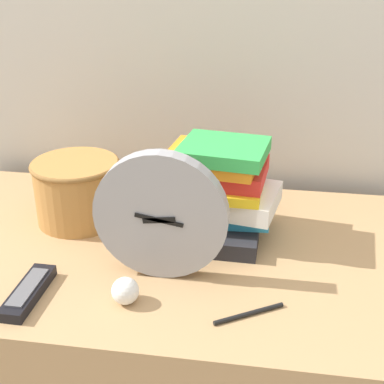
# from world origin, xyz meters

# --- Properties ---
(wall_back) EXTENTS (6.00, 0.04, 2.40)m
(wall_back) POSITION_xyz_m (0.00, 0.71, 1.20)
(wall_back) COLOR beige
(wall_back) RESTS_ON ground_plane
(desk) EXTENTS (1.12, 0.64, 0.76)m
(desk) POSITION_xyz_m (0.00, 0.32, 0.38)
(desk) COLOR tan
(desk) RESTS_ON ground_plane
(desk_clock) EXTENTS (0.25, 0.04, 0.25)m
(desk_clock) POSITION_xyz_m (0.02, 0.22, 0.89)
(desk_clock) COLOR #99999E
(desk_clock) RESTS_ON desk
(book_stack) EXTENTS (0.25, 0.22, 0.21)m
(book_stack) POSITION_xyz_m (0.11, 0.39, 0.87)
(book_stack) COLOR #232328
(book_stack) RESTS_ON desk
(basket) EXTENTS (0.20, 0.20, 0.14)m
(basket) POSITION_xyz_m (-0.21, 0.41, 0.84)
(basket) COLOR #B27A3D
(basket) RESTS_ON desk
(tv_remote) EXTENTS (0.05, 0.15, 0.02)m
(tv_remote) POSITION_xyz_m (-0.20, 0.11, 0.77)
(tv_remote) COLOR black
(tv_remote) RESTS_ON desk
(crumpled_paper_ball) EXTENTS (0.05, 0.05, 0.05)m
(crumpled_paper_ball) POSITION_xyz_m (-0.03, 0.12, 0.79)
(crumpled_paper_ball) COLOR white
(crumpled_paper_ball) RESTS_ON desk
(pen) EXTENTS (0.12, 0.08, 0.01)m
(pen) POSITION_xyz_m (0.19, 0.12, 0.77)
(pen) COLOR black
(pen) RESTS_ON desk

